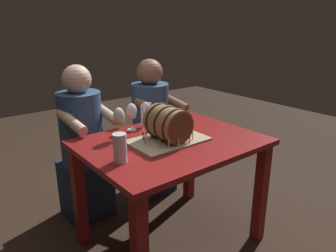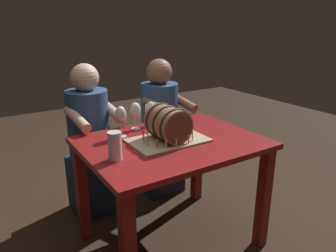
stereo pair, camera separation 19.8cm
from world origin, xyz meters
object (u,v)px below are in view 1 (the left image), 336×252
at_px(beer_pint, 120,149).
at_px(menu_card, 146,115).
at_px(wine_glass_white, 146,110).
at_px(dining_table, 171,159).
at_px(wine_glass_amber, 119,118).
at_px(barrel_cake, 168,125).
at_px(wine_glass_rose, 132,112).
at_px(person_seated_right, 151,134).
at_px(person_seated_left, 83,151).

distance_m(beer_pint, menu_card, 0.64).
bearing_deg(wine_glass_white, dining_table, -97.31).
distance_m(wine_glass_amber, beer_pint, 0.37).
height_order(barrel_cake, wine_glass_white, barrel_cake).
relative_size(barrel_cake, beer_pint, 3.00).
xyz_separation_m(wine_glass_rose, person_seated_right, (0.40, 0.34, -0.35)).
xyz_separation_m(beer_pint, person_seated_left, (0.11, 0.75, -0.29)).
height_order(barrel_cake, person_seated_left, person_seated_left).
relative_size(barrel_cake, menu_card, 2.99).
bearing_deg(wine_glass_white, menu_card, 41.87).
bearing_deg(person_seated_left, dining_table, -64.84).
bearing_deg(person_seated_left, wine_glass_amber, -80.23).
height_order(menu_card, person_seated_right, person_seated_right).
xyz_separation_m(wine_glass_white, menu_card, (0.01, 0.01, -0.04)).
bearing_deg(barrel_cake, menu_card, 77.41).
relative_size(wine_glass_amber, person_seated_right, 0.17).
xyz_separation_m(barrel_cake, person_seated_right, (0.34, 0.67, -0.32)).
distance_m(wine_glass_rose, wine_glass_amber, 0.18).
height_order(dining_table, menu_card, menu_card).
relative_size(beer_pint, person_seated_left, 0.13).
height_order(wine_glass_amber, person_seated_right, person_seated_right).
relative_size(wine_glass_rose, wine_glass_amber, 0.93).
distance_m(wine_glass_amber, menu_card, 0.32).
xyz_separation_m(barrel_cake, wine_glass_amber, (-0.21, 0.23, 0.04)).
relative_size(barrel_cake, wine_glass_white, 2.72).
bearing_deg(wine_glass_amber, wine_glass_white, 21.22).
relative_size(wine_glass_amber, menu_card, 1.28).
relative_size(beer_pint, menu_card, 1.00).
distance_m(dining_table, menu_card, 0.41).
bearing_deg(wine_glass_white, wine_glass_rose, -172.47).
xyz_separation_m(beer_pint, menu_card, (0.47, 0.43, 0.00)).
xyz_separation_m(wine_glass_amber, person_seated_left, (-0.07, 0.43, -0.36)).
bearing_deg(wine_glass_amber, menu_card, 21.95).
height_order(wine_glass_amber, beer_pint, wine_glass_amber).
bearing_deg(menu_card, dining_table, -113.56).
xyz_separation_m(dining_table, beer_pint, (-0.42, -0.09, 0.21)).
xyz_separation_m(barrel_cake, person_seated_left, (-0.29, 0.67, -0.32)).
distance_m(barrel_cake, wine_glass_amber, 0.32).
xyz_separation_m(dining_table, wine_glass_white, (0.04, 0.34, 0.25)).
bearing_deg(person_seated_right, wine_glass_rose, -139.51).
bearing_deg(beer_pint, wine_glass_rose, 50.88).
height_order(beer_pint, person_seated_right, person_seated_right).
distance_m(menu_card, person_seated_right, 0.51).
bearing_deg(dining_table, beer_pint, -168.47).
distance_m(menu_card, person_seated_left, 0.57).
distance_m(wine_glass_rose, person_seated_left, 0.54).
relative_size(dining_table, wine_glass_amber, 5.39).
height_order(barrel_cake, wine_glass_amber, barrel_cake).
height_order(wine_glass_white, beer_pint, wine_glass_white).
bearing_deg(person_seated_right, person_seated_left, -180.00).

